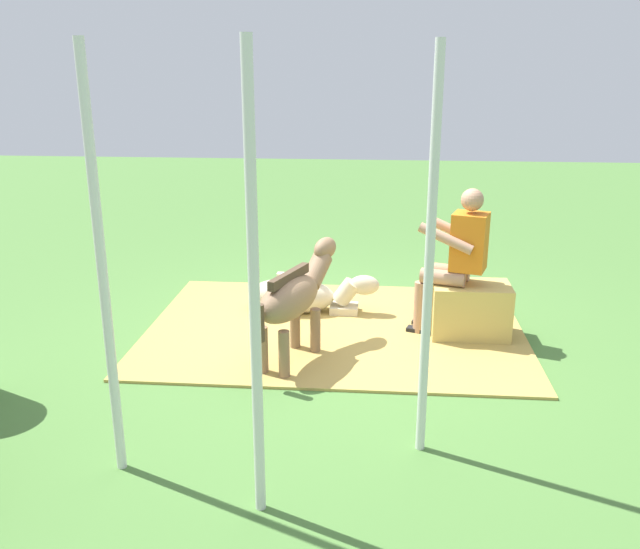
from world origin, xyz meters
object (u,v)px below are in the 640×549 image
tent_pole_mid (254,296)px  tent_pole_right (102,273)px  pony_standing (294,296)px  pony_lying (301,295)px  hay_bale (470,311)px  tent_pole_left (429,262)px  person_seated (455,255)px

tent_pole_mid → tent_pole_right: bearing=-19.2°
tent_pole_right → pony_standing: bearing=-117.9°
pony_lying → tent_pole_mid: (-0.12, 3.15, 1.10)m
hay_bale → tent_pole_mid: bearing=60.5°
pony_lying → tent_pole_left: bearing=113.6°
pony_lying → tent_pole_right: size_ratio=0.52×
pony_standing → tent_pole_mid: size_ratio=0.50×
person_seated → tent_pole_left: 2.09m
pony_lying → tent_pole_left: tent_pole_left is taller
tent_pole_right → tent_pole_mid: same height
hay_bale → pony_lying: (1.63, -0.49, -0.07)m
person_seated → pony_lying: (1.46, -0.45, -0.59)m
tent_pole_right → pony_lying: bearing=-106.2°
person_seated → tent_pole_mid: tent_pole_mid is taller
pony_standing → pony_lying: bearing=-86.2°
pony_standing → tent_pole_right: size_ratio=0.50×
hay_bale → person_seated: (0.16, -0.04, 0.52)m
pony_standing → tent_pole_right: tent_pole_right is taller
pony_lying → tent_pole_right: (0.82, 2.82, 1.10)m
hay_bale → tent_pole_right: size_ratio=0.27×
tent_pole_mid → pony_lying: bearing=-87.8°
hay_bale → pony_standing: bearing=22.4°
tent_pole_right → tent_pole_mid: bearing=160.8°
person_seated → tent_pole_right: (2.29, 2.37, 0.51)m
pony_lying → tent_pole_mid: size_ratio=0.52×
hay_bale → tent_pole_right: bearing=43.6°
person_seated → pony_lying: bearing=-17.2°
person_seated → tent_pole_left: (0.40, 1.99, 0.51)m
tent_pole_left → person_seated: bearing=-101.3°
pony_lying → tent_pole_mid: bearing=92.2°
pony_lying → tent_pole_left: 2.88m
pony_standing → pony_lying: pony_standing is taller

